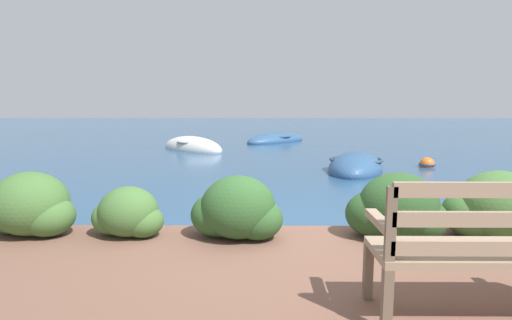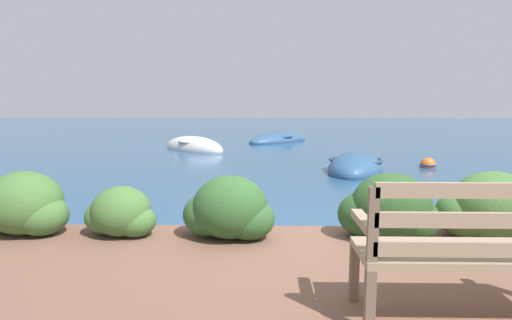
% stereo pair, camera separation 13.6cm
% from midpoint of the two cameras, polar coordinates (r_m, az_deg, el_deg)
% --- Properties ---
extents(ground_plane, '(80.00, 80.00, 0.00)m').
position_cam_midpoint_polar(ground_plane, '(4.68, 6.73, -11.87)').
color(ground_plane, navy).
extents(park_bench, '(1.35, 0.48, 0.93)m').
position_cam_midpoint_polar(park_bench, '(2.90, 28.48, -10.80)').
color(park_bench, brown).
rests_on(park_bench, patio_terrace).
extents(hedge_clump_far_left, '(0.99, 0.71, 0.67)m').
position_cam_midpoint_polar(hedge_clump_far_left, '(4.87, -30.32, -5.89)').
color(hedge_clump_far_left, '#426B33').
rests_on(hedge_clump_far_left, patio_terrace).
extents(hedge_clump_left, '(0.77, 0.56, 0.52)m').
position_cam_midpoint_polar(hedge_clump_left, '(4.41, -18.70, -7.41)').
color(hedge_clump_left, '#426B33').
rests_on(hedge_clump_left, patio_terrace).
extents(hedge_clump_centre, '(0.95, 0.69, 0.65)m').
position_cam_midpoint_polar(hedge_clump_centre, '(4.12, -3.69, -7.29)').
color(hedge_clump_centre, '#2D5628').
rests_on(hedge_clump_centre, patio_terrace).
extents(hedge_clump_right, '(1.00, 0.72, 0.68)m').
position_cam_midpoint_polar(hedge_clump_right, '(4.32, 18.59, -6.79)').
color(hedge_clump_right, '#284C23').
rests_on(hedge_clump_right, patio_terrace).
extents(hedge_clump_far_right, '(1.03, 0.74, 0.70)m').
position_cam_midpoint_polar(hedge_clump_far_right, '(4.74, 30.46, -6.08)').
color(hedge_clump_far_right, '#426B33').
rests_on(hedge_clump_far_right, patio_terrace).
extents(rowboat_nearest, '(1.95, 2.63, 0.79)m').
position_cam_midpoint_polar(rowboat_nearest, '(9.74, 13.65, -1.16)').
color(rowboat_nearest, '#2D517A').
rests_on(rowboat_nearest, ground_plane).
extents(rowboat_mid, '(2.79, 2.69, 0.84)m').
position_cam_midpoint_polar(rowboat_mid, '(13.90, -9.35, 1.67)').
color(rowboat_mid, silver).
rests_on(rowboat_mid, ground_plane).
extents(rowboat_far, '(3.11, 3.16, 0.70)m').
position_cam_midpoint_polar(rowboat_far, '(16.75, 2.68, 2.81)').
color(rowboat_far, '#2D517A').
rests_on(rowboat_far, ground_plane).
extents(mooring_buoy, '(0.41, 0.41, 0.37)m').
position_cam_midpoint_polar(mooring_buoy, '(10.95, 22.91, -0.60)').
color(mooring_buoy, orange).
rests_on(mooring_buoy, ground_plane).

